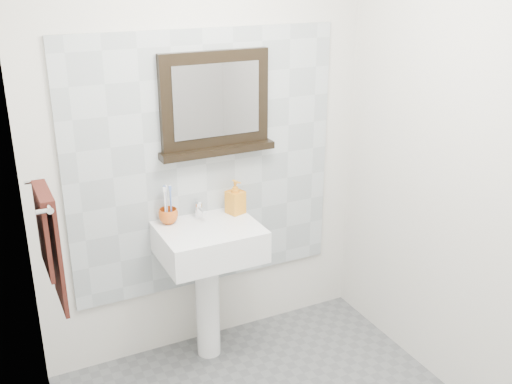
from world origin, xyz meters
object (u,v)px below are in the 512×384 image
(pedestal_sink, at_px, (209,256))
(toothbrush_cup, at_px, (168,216))
(soap_dispenser, at_px, (235,197))
(framed_mirror, at_px, (215,106))
(hand_towel, at_px, (50,240))

(pedestal_sink, relative_size, toothbrush_cup, 8.90)
(soap_dispenser, height_order, framed_mirror, framed_mirror)
(framed_mirror, height_order, hand_towel, framed_mirror)
(soap_dispenser, relative_size, framed_mirror, 0.30)
(soap_dispenser, bearing_deg, framed_mirror, 116.23)
(toothbrush_cup, xyz_separation_m, soap_dispenser, (0.40, -0.03, 0.06))
(pedestal_sink, xyz_separation_m, hand_towel, (-0.86, -0.31, 0.42))
(framed_mirror, xyz_separation_m, hand_towel, (-1.00, -0.50, -0.39))
(toothbrush_cup, bearing_deg, hand_towel, -146.42)
(pedestal_sink, bearing_deg, hand_towel, -159.90)
(toothbrush_cup, height_order, hand_towel, hand_towel)
(pedestal_sink, bearing_deg, framed_mirror, 53.76)
(soap_dispenser, distance_m, framed_mirror, 0.54)
(pedestal_sink, xyz_separation_m, framed_mirror, (0.14, 0.19, 0.81))
(toothbrush_cup, xyz_separation_m, hand_towel, (-0.68, -0.45, 0.19))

